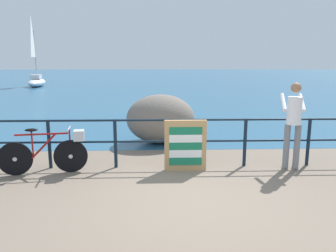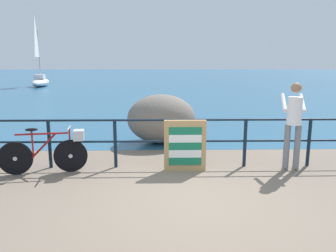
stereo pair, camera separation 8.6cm
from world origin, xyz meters
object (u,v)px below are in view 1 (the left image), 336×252
bicycle (51,151)px  breakwater_boulder_main (161,119)px  folded_deckchair_stack (185,146)px  sailboat (36,79)px  person_at_railing (293,122)px

bicycle → breakwater_boulder_main: size_ratio=0.91×
folded_deckchair_stack → sailboat: size_ratio=0.17×
person_at_railing → sailboat: size_ratio=0.29×
sailboat → person_at_railing: bearing=-159.5°
person_at_railing → bicycle: bearing=103.2°
sailboat → folded_deckchair_stack: bearing=-163.6°
bicycle → sailboat: size_ratio=0.27×
person_at_railing → folded_deckchair_stack: person_at_railing is taller
folded_deckchair_stack → bicycle: bearing=-178.4°
person_at_railing → breakwater_boulder_main: bearing=60.3°
breakwater_boulder_main → person_at_railing: bearing=-42.3°
bicycle → breakwater_boulder_main: bearing=39.5°
bicycle → folded_deckchair_stack: size_ratio=1.62×
person_at_railing → breakwater_boulder_main: person_at_railing is taller
breakwater_boulder_main → bicycle: bearing=-132.0°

